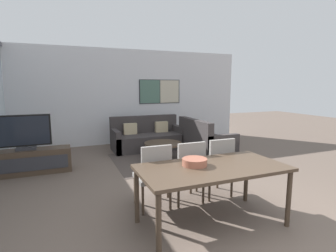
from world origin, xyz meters
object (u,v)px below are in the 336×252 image
Objects in this scene: dining_chair_centre at (188,169)px; sofa_main at (147,138)px; tv_console at (27,162)px; television at (25,133)px; sofa_side at (204,142)px; dining_chair_left at (154,173)px; coffee_table at (163,147)px; dining_table at (212,172)px; fruit_bowl at (195,161)px; dining_chair_right at (217,164)px.

sofa_main is at bearing 81.99° from dining_chair_centre.
television is at bearing 90.00° from tv_console.
dining_chair_left is (-2.22, -2.46, 0.24)m from sofa_side.
dining_table is at bearing -99.49° from coffee_table.
television is 3.03× the size of fruit_bowl.
dining_chair_centre is at bearing -98.01° from sofa_main.
dining_table is 0.86m from dining_chair_left.
sofa_main is 3.54m from dining_chair_centre.
television is 3.35m from dining_chair_centre.
dining_table is (2.35, -3.04, -0.14)m from television.
sofa_main is 4.14m from fruit_bowl.
sofa_main reaches higher than fruit_bowl.
sofa_main is (2.84, 1.12, 0.04)m from tv_console.
sofa_main is 2.06× the size of dining_chair_centre.
dining_table is (-0.49, -4.16, 0.40)m from sofa_main.
television is 3.72m from dining_chair_right.
coffee_table is (2.84, -0.10, -0.51)m from television.
coffee_table is (0.00, -1.22, 0.02)m from sofa_main.
sofa_side is 1.79× the size of coffee_table.
tv_console is 3.35m from dining_chair_centre.
dining_table is 1.93× the size of dining_chair_left.
dining_chair_right is (2.88, -2.34, -0.30)m from television.
dining_table is (-0.49, -2.95, 0.38)m from coffee_table.
dining_chair_centre is (-0.49, -2.28, 0.22)m from coffee_table.
dining_chair_centre reaches higher than coffee_table.
tv_console is 3.87m from dining_table.
dining_chair_centre reaches higher than tv_console.
dining_chair_centre is at bearing -45.26° from tv_console.
television is at bearing 140.86° from dining_chair_right.
sofa_side is 1.67× the size of dining_chair_right.
dining_table is 0.69m from dining_chair_centre.
dining_chair_centre reaches higher than dining_table.
television is 2.89m from coffee_table.
dining_chair_right reaches higher than fruit_bowl.
fruit_bowl is (-0.71, -0.58, 0.28)m from dining_chair_right.
coffee_table is 2.50m from dining_chair_left.
television reaches higher than dining_chair_left.
dining_chair_left is at bearing 128.18° from dining_table.
tv_console is 1.73× the size of dining_chair_left.
tv_console is 2.85m from coffee_table.
sofa_side is 1.67× the size of dining_chair_left.
sofa_side is 2.99m from dining_chair_centre.
television is 1.07× the size of coffee_table.
tv_console is 1.73× the size of dining_chair_right.
sofa_main is at bearing 21.55° from television.
tv_console is at bearing 127.59° from dining_chair_left.
sofa_side is at bearing 58.06° from fruit_bowl.
sofa_main is (2.84, 1.12, -0.54)m from television.
sofa_side reaches higher than coffee_table.
coffee_table is at bearing -1.92° from television.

